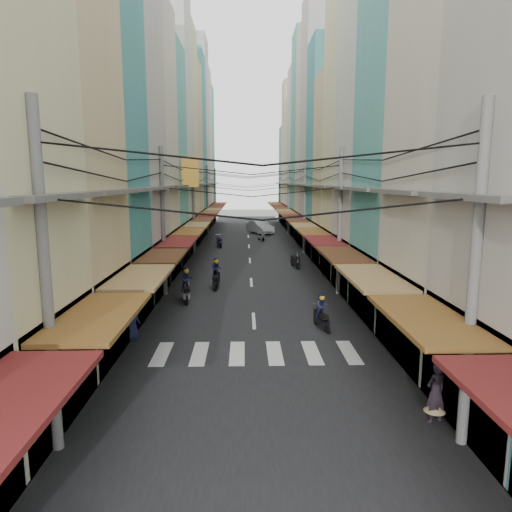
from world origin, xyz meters
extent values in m
plane|color=slate|center=(0.00, 0.00, 0.00)|extent=(160.00, 160.00, 0.00)
cube|color=black|center=(0.00, 20.00, 0.01)|extent=(10.00, 80.00, 0.02)
cube|color=gray|center=(-6.50, 20.00, 0.03)|extent=(3.00, 80.00, 0.06)
cube|color=gray|center=(6.50, 20.00, 0.03)|extent=(3.00, 80.00, 0.06)
cube|color=silver|center=(-3.50, -6.00, 0.03)|extent=(0.55, 2.40, 0.01)
cube|color=silver|center=(-2.10, -6.00, 0.03)|extent=(0.55, 2.40, 0.01)
cube|color=silver|center=(-0.70, -6.00, 0.03)|extent=(0.55, 2.40, 0.01)
cube|color=silver|center=(0.70, -6.00, 0.03)|extent=(0.55, 2.40, 0.01)
cube|color=silver|center=(2.10, -6.00, 0.03)|extent=(0.55, 2.40, 0.01)
cube|color=silver|center=(3.50, -6.00, 0.03)|extent=(0.55, 2.40, 0.01)
cube|color=maroon|center=(-4.10, -15.67, 3.00)|extent=(1.80, 4.29, 0.12)
cube|color=black|center=(-5.60, -10.98, 1.60)|extent=(1.20, 4.53, 3.20)
cube|color=brown|center=(-4.10, -10.98, 3.00)|extent=(1.80, 4.34, 0.12)
cube|color=#595651|center=(-4.75, -10.98, 6.00)|extent=(0.50, 4.24, 0.15)
cube|color=tan|center=(-8.00, -6.27, 7.90)|extent=(6.00, 4.70, 15.81)
cube|color=black|center=(-5.60, -6.27, 1.60)|extent=(1.20, 4.52, 3.20)
cube|color=olive|center=(-4.10, -6.27, 3.00)|extent=(1.80, 4.33, 0.12)
cube|color=#595651|center=(-4.75, -6.27, 6.00)|extent=(0.50, 4.23, 0.15)
cube|color=teal|center=(-8.00, -1.76, 9.62)|extent=(6.00, 4.30, 19.25)
cube|color=black|center=(-5.60, -1.76, 1.60)|extent=(1.20, 4.13, 3.20)
cube|color=#532D17|center=(-4.10, -1.76, 3.00)|extent=(1.80, 3.96, 0.12)
cube|color=#595651|center=(-4.75, -1.76, 6.00)|extent=(0.50, 3.87, 0.15)
cube|color=#AEA89F|center=(-8.00, 2.96, 10.47)|extent=(6.00, 5.14, 20.93)
cube|color=black|center=(-5.60, 2.96, 1.60)|extent=(1.20, 4.94, 3.20)
cube|color=maroon|center=(-4.10, 2.96, 3.00)|extent=(1.80, 4.73, 0.12)
cube|color=#595651|center=(-4.75, 2.96, 6.00)|extent=(0.50, 4.63, 0.15)
cube|color=beige|center=(-8.00, 8.00, 8.72)|extent=(6.00, 4.95, 17.43)
cube|color=black|center=(-5.60, 8.00, 1.60)|extent=(1.20, 4.75, 3.20)
cube|color=brown|center=(-4.10, 8.00, 3.00)|extent=(1.80, 4.56, 0.12)
cube|color=#595651|center=(-4.75, 8.00, 6.00)|extent=(0.50, 4.46, 0.15)
cube|color=#54A39B|center=(-8.00, 12.98, 8.16)|extent=(6.00, 4.99, 16.32)
cube|color=black|center=(-5.60, 12.98, 1.60)|extent=(1.20, 4.80, 3.20)
cube|color=olive|center=(-4.10, 12.98, 3.00)|extent=(1.80, 4.60, 0.12)
cube|color=#595651|center=(-4.75, 12.98, 6.00)|extent=(0.50, 4.50, 0.15)
cube|color=beige|center=(-8.00, 17.80, 11.44)|extent=(6.00, 4.65, 22.87)
cube|color=black|center=(-5.60, 17.80, 1.60)|extent=(1.20, 4.46, 3.20)
cube|color=#532D17|center=(-4.10, 17.80, 3.00)|extent=(1.80, 4.27, 0.12)
cube|color=#595651|center=(-4.75, 17.80, 6.00)|extent=(0.50, 4.18, 0.15)
cube|color=beige|center=(-8.00, 22.57, 10.29)|extent=(6.00, 4.89, 20.58)
cube|color=black|center=(-5.60, 22.57, 1.60)|extent=(1.20, 4.70, 3.20)
cube|color=maroon|center=(-4.10, 22.57, 3.00)|extent=(1.80, 4.50, 0.12)
cube|color=#595651|center=(-4.75, 22.57, 6.00)|extent=(0.50, 4.40, 0.15)
cube|color=tan|center=(-8.00, 27.27, 9.22)|extent=(6.00, 4.52, 18.44)
cube|color=black|center=(-5.60, 27.27, 1.60)|extent=(1.20, 4.34, 3.20)
cube|color=brown|center=(-4.10, 27.27, 3.00)|extent=(1.80, 4.16, 0.12)
cube|color=#595651|center=(-4.75, 27.27, 6.00)|extent=(0.50, 4.07, 0.15)
cube|color=teal|center=(-8.00, 32.13, 10.31)|extent=(6.00, 5.20, 20.63)
cube|color=black|center=(-5.60, 32.13, 1.60)|extent=(1.20, 4.99, 3.20)
cube|color=olive|center=(-4.10, 32.13, 3.00)|extent=(1.80, 4.78, 0.12)
cube|color=#595651|center=(-4.75, 32.13, 6.00)|extent=(0.50, 4.68, 0.15)
cube|color=#AEA89F|center=(-8.00, 37.20, 11.85)|extent=(6.00, 4.94, 23.70)
cube|color=black|center=(-5.60, 37.20, 1.60)|extent=(1.20, 4.74, 3.20)
cube|color=#532D17|center=(-4.10, 37.20, 3.00)|extent=(1.80, 4.55, 0.12)
cube|color=#595651|center=(-4.75, 37.20, 6.00)|extent=(0.50, 4.45, 0.15)
cube|color=beige|center=(-8.00, 42.14, 10.56)|extent=(6.00, 4.96, 21.12)
cube|color=black|center=(-5.60, 42.14, 1.60)|extent=(1.20, 4.76, 3.20)
cube|color=maroon|center=(-4.10, 42.14, 3.00)|extent=(1.80, 4.56, 0.12)
cube|color=#595651|center=(-4.75, 42.14, 6.00)|extent=(0.50, 4.46, 0.15)
cube|color=#54A39B|center=(-8.00, 47.14, 9.95)|extent=(6.00, 5.04, 19.90)
cube|color=black|center=(-5.60, 47.14, 1.60)|extent=(1.20, 4.84, 3.20)
cube|color=brown|center=(-4.10, 47.14, 3.00)|extent=(1.80, 4.64, 0.12)
cube|color=#595651|center=(-4.75, 47.14, 6.00)|extent=(0.50, 4.54, 0.15)
cube|color=brown|center=(-4.40, 12.00, 7.00)|extent=(1.20, 0.40, 2.20)
cube|color=black|center=(5.60, -11.40, 1.60)|extent=(1.20, 4.54, 3.20)
cube|color=brown|center=(4.10, -11.40, 3.00)|extent=(1.80, 4.35, 0.12)
cube|color=#595651|center=(4.75, -11.40, 6.00)|extent=(0.50, 4.25, 0.15)
cube|color=beige|center=(8.00, -6.55, 11.19)|extent=(6.00, 4.97, 22.38)
cube|color=black|center=(5.60, -6.55, 1.60)|extent=(1.20, 4.78, 3.20)
cube|color=olive|center=(4.10, -6.55, 3.00)|extent=(1.80, 4.58, 0.12)
cube|color=#595651|center=(4.75, -6.55, 6.00)|extent=(0.50, 4.48, 0.15)
cube|color=#54A39B|center=(8.00, -1.55, 7.54)|extent=(6.00, 5.03, 15.08)
cube|color=black|center=(5.60, -1.55, 1.60)|extent=(1.20, 4.83, 3.20)
cube|color=#532D17|center=(4.10, -1.55, 3.00)|extent=(1.80, 4.63, 0.12)
cube|color=#595651|center=(4.75, -1.55, 6.00)|extent=(0.50, 4.53, 0.15)
cube|color=beige|center=(8.00, 3.36, 10.83)|extent=(6.00, 4.79, 21.66)
cube|color=black|center=(5.60, 3.36, 1.60)|extent=(1.20, 4.60, 3.20)
cube|color=maroon|center=(4.10, 3.36, 3.00)|extent=(1.80, 4.41, 0.12)
cube|color=#595651|center=(4.75, 3.36, 6.00)|extent=(0.50, 4.31, 0.15)
cube|color=beige|center=(8.00, 8.02, 10.37)|extent=(6.00, 4.52, 20.74)
cube|color=black|center=(5.60, 8.02, 1.60)|extent=(1.20, 4.34, 3.20)
cube|color=brown|center=(4.10, 8.02, 3.00)|extent=(1.80, 4.16, 0.12)
cube|color=#595651|center=(4.75, 8.02, 6.00)|extent=(0.50, 4.07, 0.15)
cube|color=tan|center=(8.00, 12.34, 7.06)|extent=(6.00, 4.12, 14.13)
cube|color=black|center=(5.60, 12.34, 1.60)|extent=(1.20, 3.96, 3.20)
cube|color=olive|center=(4.10, 12.34, 3.00)|extent=(1.80, 3.79, 0.12)
cube|color=#595651|center=(4.75, 12.34, 6.00)|extent=(0.50, 3.71, 0.15)
cube|color=teal|center=(8.00, 16.61, 8.84)|extent=(6.00, 4.40, 17.68)
cube|color=black|center=(5.60, 16.61, 1.60)|extent=(1.20, 4.23, 3.20)
cube|color=#532D17|center=(4.10, 16.61, 3.00)|extent=(1.80, 4.05, 0.12)
cube|color=#595651|center=(4.75, 16.61, 6.00)|extent=(0.50, 3.96, 0.15)
cube|color=#AEA89F|center=(8.00, 21.13, 11.30)|extent=(6.00, 4.64, 22.59)
cube|color=black|center=(5.60, 21.13, 1.60)|extent=(1.20, 4.45, 3.20)
cube|color=maroon|center=(4.10, 21.13, 3.00)|extent=(1.80, 4.26, 0.12)
cube|color=#595651|center=(4.75, 21.13, 6.00)|extent=(0.50, 4.17, 0.15)
cube|color=beige|center=(8.00, 25.45, 10.63)|extent=(6.00, 4.00, 21.25)
cube|color=black|center=(5.60, 25.45, 1.60)|extent=(1.20, 3.84, 3.20)
cube|color=brown|center=(4.10, 25.45, 3.00)|extent=(1.80, 3.68, 0.12)
cube|color=#595651|center=(4.75, 25.45, 6.00)|extent=(0.50, 3.60, 0.15)
cube|color=#54A39B|center=(8.00, 29.95, 11.16)|extent=(6.00, 5.01, 22.33)
cube|color=black|center=(5.60, 29.95, 1.60)|extent=(1.20, 4.81, 3.20)
cube|color=olive|center=(4.10, 29.95, 3.00)|extent=(1.80, 4.61, 0.12)
cube|color=#595651|center=(4.75, 29.95, 6.00)|extent=(0.50, 4.51, 0.15)
cube|color=beige|center=(8.00, 34.96, 9.86)|extent=(6.00, 5.00, 19.71)
cube|color=black|center=(5.60, 34.96, 1.60)|extent=(1.20, 4.80, 3.20)
cube|color=#532D17|center=(4.10, 34.96, 3.00)|extent=(1.80, 4.60, 0.12)
cube|color=#595651|center=(4.75, 34.96, 6.00)|extent=(0.50, 4.50, 0.15)
cube|color=beige|center=(8.00, 39.61, 8.43)|extent=(6.00, 4.32, 16.86)
cube|color=black|center=(5.60, 39.61, 1.60)|extent=(1.20, 4.15, 3.20)
cube|color=maroon|center=(4.10, 39.61, 3.00)|extent=(1.80, 3.97, 0.12)
cube|color=#595651|center=(4.75, 39.61, 6.00)|extent=(0.50, 3.89, 0.15)
cube|color=tan|center=(8.00, 43.94, 9.98)|extent=(6.00, 4.33, 19.96)
cube|color=black|center=(5.60, 43.94, 1.60)|extent=(1.20, 4.16, 3.20)
cube|color=brown|center=(4.10, 43.94, 3.00)|extent=(1.80, 3.99, 0.12)
cube|color=#595651|center=(4.75, 43.94, 6.00)|extent=(0.50, 3.90, 0.15)
cube|color=teal|center=(8.00, 48.54, 7.17)|extent=(6.00, 4.88, 14.34)
cube|color=black|center=(5.60, 48.54, 1.60)|extent=(1.20, 4.68, 3.20)
cube|color=olive|center=(4.10, 48.54, 3.00)|extent=(1.80, 4.49, 0.12)
cube|color=#595651|center=(4.75, 48.54, 6.00)|extent=(0.50, 4.39, 0.15)
cylinder|color=slate|center=(-4.90, -12.00, 4.10)|extent=(0.26, 0.26, 8.20)
cylinder|color=slate|center=(4.90, -12.00, 4.10)|extent=(0.26, 0.26, 8.20)
cylinder|color=slate|center=(-4.90, 3.00, 4.10)|extent=(0.26, 0.26, 8.20)
cylinder|color=slate|center=(4.90, 3.00, 4.10)|extent=(0.26, 0.26, 8.20)
cylinder|color=slate|center=(-4.90, 18.00, 4.10)|extent=(0.26, 0.26, 8.20)
cylinder|color=slate|center=(4.90, 18.00, 4.10)|extent=(0.26, 0.26, 8.20)
cylinder|color=slate|center=(-4.90, 33.00, 4.10)|extent=(0.26, 0.26, 8.20)
cylinder|color=slate|center=(4.90, 33.00, 4.10)|extent=(0.26, 0.26, 8.20)
cylinder|color=slate|center=(-4.90, 48.00, 4.10)|extent=(0.26, 0.26, 8.20)
cylinder|color=slate|center=(4.90, 48.00, 4.10)|extent=(0.26, 0.26, 8.20)
imported|color=silver|center=(1.48, 33.03, 0.00)|extent=(6.11, 4.20, 2.01)
imported|color=black|center=(7.50, -1.85, 0.00)|extent=(1.58, 1.04, 1.02)
cylinder|color=black|center=(-3.50, 2.10, 0.27)|extent=(0.10, 0.54, 0.54)
cylinder|color=black|center=(-3.50, 0.75, 0.27)|extent=(0.10, 0.54, 0.54)
cube|color=gray|center=(-3.50, 1.42, 0.43)|extent=(0.35, 1.19, 0.29)
cube|color=black|center=(-3.50, 1.16, 0.75)|extent=(0.33, 0.57, 0.19)
cube|color=gray|center=(-3.50, 1.99, 0.67)|extent=(0.31, 0.29, 0.57)
imported|color=#1E1F46|center=(-3.50, 1.42, 0.57)|extent=(0.55, 0.39, 1.37)
sphere|color=gold|center=(-3.50, 1.42, 1.61)|extent=(0.29, 0.29, 0.29)
cylinder|color=black|center=(2.91, -2.69, 0.23)|extent=(0.09, 0.46, 0.46)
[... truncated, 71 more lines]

